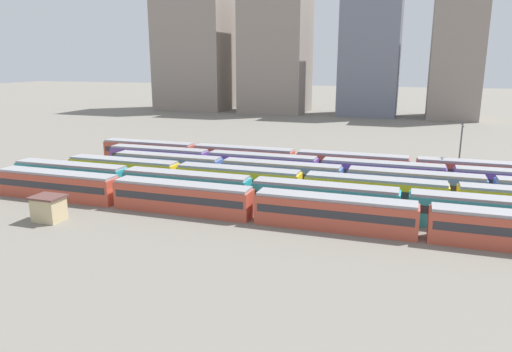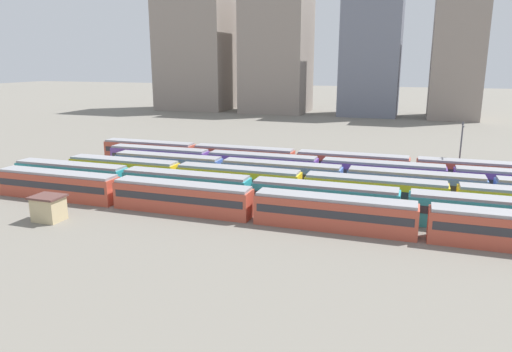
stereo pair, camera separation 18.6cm
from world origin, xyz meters
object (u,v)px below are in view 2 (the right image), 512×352
object	(u,v)px
train_track_0	(423,222)
signal_hut	(49,208)
catenary_pole_1	(461,148)
train_track_5	(352,165)
train_track_4	(450,179)
train_track_1	(324,198)
train_track_2	(453,198)
train_track_3	(490,191)

from	to	relation	value
train_track_0	signal_hut	distance (m)	42.49
catenary_pole_1	train_track_5	bearing A→B (deg)	-169.43
train_track_4	catenary_pole_1	size ratio (longest dim) A/B	12.15
train_track_0	train_track_1	distance (m)	12.69
train_track_2	train_track_5	world-z (taller)	same
catenary_pole_1	signal_hut	xyz separation A→B (m)	(-47.16, -37.00, -3.61)
train_track_3	train_track_1	bearing A→B (deg)	-152.42
catenary_pole_1	signal_hut	size ratio (longest dim) A/B	2.57
train_track_1	train_track_2	distance (m)	15.92
train_track_3	signal_hut	bearing A→B (deg)	-154.81
train_track_0	catenary_pole_1	bearing A→B (deg)	79.42
train_track_1	train_track_4	size ratio (longest dim) A/B	0.83
signal_hut	train_track_3	bearing A→B (deg)	25.19
train_track_3	signal_hut	distance (m)	55.34
train_track_4	train_track_0	bearing A→B (deg)	-100.07
train_track_2	catenary_pole_1	world-z (taller)	catenary_pole_1
train_track_3	catenary_pole_1	world-z (taller)	catenary_pole_1
train_track_3	train_track_4	distance (m)	6.98
train_track_5	train_track_3	bearing A→B (deg)	-28.41
train_track_1	catenary_pole_1	size ratio (longest dim) A/B	10.11
train_track_5	catenary_pole_1	bearing A→B (deg)	10.57
train_track_0	train_track_2	world-z (taller)	same
train_track_5	train_track_2	bearing A→B (deg)	-47.37
train_track_0	train_track_1	xyz separation A→B (m)	(-11.57, 5.20, 0.00)
train_track_4	train_track_5	world-z (taller)	same
train_track_3	train_track_5	distance (m)	21.86
train_track_5	train_track_1	bearing A→B (deg)	-91.89
train_track_1	train_track_5	size ratio (longest dim) A/B	1.00
train_track_3	train_track_4	world-z (taller)	same
train_track_0	train_track_3	distance (m)	17.69
train_track_4	signal_hut	xyz separation A→B (m)	(-45.43, -28.76, -0.35)
train_track_0	train_track_3	bearing A→B (deg)	61.86
signal_hut	train_track_1	bearing A→B (deg)	23.57
train_track_2	catenary_pole_1	xyz separation A→B (m)	(1.95, 18.64, 3.26)
train_track_5	signal_hut	distance (m)	45.88
train_track_2	train_track_4	bearing A→B (deg)	88.80
train_track_3	train_track_4	bearing A→B (deg)	131.80
train_track_1	catenary_pole_1	xyz separation A→B (m)	(17.00, 23.84, 3.26)
train_track_2	train_track_5	size ratio (longest dim) A/B	1.20
train_track_3	catenary_pole_1	xyz separation A→B (m)	(-2.92, 13.44, 3.26)
train_track_0	train_track_1	bearing A→B (deg)	155.80
train_track_1	train_track_5	world-z (taller)	same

